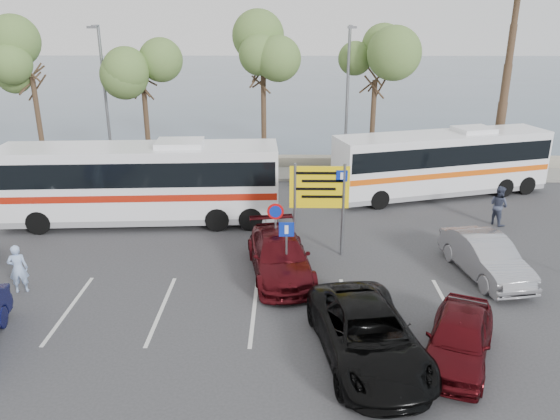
{
  "coord_description": "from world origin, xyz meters",
  "views": [
    {
      "loc": [
        -0.18,
        -15.92,
        8.74
      ],
      "look_at": [
        -0.45,
        3.0,
        1.88
      ],
      "focal_mm": 35.0,
      "sensor_mm": 36.0,
      "label": 1
    }
  ],
  "objects_px": {
    "suv_black": "(368,335)",
    "pedestrian_far": "(499,205)",
    "car_silver_b": "(486,257)",
    "car_maroon": "(280,256)",
    "street_lamp_left": "(105,95)",
    "street_lamp_right": "(347,95)",
    "coach_bus_right": "(441,165)",
    "coach_bus_left": "(141,186)",
    "car_red": "(459,338)",
    "pedestrian_near": "(18,269)",
    "direction_sign": "(319,194)"
  },
  "relations": [
    {
      "from": "street_lamp_left",
      "to": "pedestrian_near",
      "type": "xyz_separation_m",
      "value": [
        1.0,
        -13.42,
        -3.76
      ]
    },
    {
      "from": "coach_bus_right",
      "to": "street_lamp_left",
      "type": "bearing_deg",
      "value": 170.21
    },
    {
      "from": "coach_bus_right",
      "to": "coach_bus_left",
      "type": "bearing_deg",
      "value": -164.05
    },
    {
      "from": "car_maroon",
      "to": "street_lamp_left",
      "type": "bearing_deg",
      "value": 119.33
    },
    {
      "from": "pedestrian_near",
      "to": "car_silver_b",
      "type": "bearing_deg",
      "value": 168.21
    },
    {
      "from": "direction_sign",
      "to": "suv_black",
      "type": "bearing_deg",
      "value": -81.82
    },
    {
      "from": "car_silver_b",
      "to": "car_maroon",
      "type": "bearing_deg",
      "value": 169.32
    },
    {
      "from": "pedestrian_far",
      "to": "suv_black",
      "type": "bearing_deg",
      "value": 115.52
    },
    {
      "from": "street_lamp_right",
      "to": "car_maroon",
      "type": "distance_m",
      "value": 13.09
    },
    {
      "from": "car_silver_b",
      "to": "pedestrian_near",
      "type": "relative_size",
      "value": 2.59
    },
    {
      "from": "pedestrian_far",
      "to": "street_lamp_right",
      "type": "bearing_deg",
      "value": 11.14
    },
    {
      "from": "coach_bus_left",
      "to": "pedestrian_near",
      "type": "distance_m",
      "value": 6.93
    },
    {
      "from": "car_silver_b",
      "to": "pedestrian_far",
      "type": "bearing_deg",
      "value": 55.29
    },
    {
      "from": "street_lamp_right",
      "to": "car_red",
      "type": "height_order",
      "value": "street_lamp_right"
    },
    {
      "from": "direction_sign",
      "to": "coach_bus_right",
      "type": "relative_size",
      "value": 0.32
    },
    {
      "from": "suv_black",
      "to": "pedestrian_near",
      "type": "relative_size",
      "value": 3.14
    },
    {
      "from": "car_silver_b",
      "to": "pedestrian_far",
      "type": "xyz_separation_m",
      "value": [
        2.23,
        5.0,
        0.15
      ]
    },
    {
      "from": "car_silver_b",
      "to": "pedestrian_far",
      "type": "height_order",
      "value": "pedestrian_far"
    },
    {
      "from": "street_lamp_left",
      "to": "coach_bus_left",
      "type": "relative_size",
      "value": 0.67
    },
    {
      "from": "street_lamp_left",
      "to": "coach_bus_left",
      "type": "distance_m",
      "value": 8.36
    },
    {
      "from": "pedestrian_far",
      "to": "pedestrian_near",
      "type": "bearing_deg",
      "value": 80.22
    },
    {
      "from": "coach_bus_left",
      "to": "pedestrian_far",
      "type": "height_order",
      "value": "coach_bus_left"
    },
    {
      "from": "coach_bus_right",
      "to": "pedestrian_near",
      "type": "distance_m",
      "value": 19.52
    },
    {
      "from": "coach_bus_right",
      "to": "pedestrian_far",
      "type": "height_order",
      "value": "coach_bus_right"
    },
    {
      "from": "direction_sign",
      "to": "car_silver_b",
      "type": "height_order",
      "value": "direction_sign"
    },
    {
      "from": "street_lamp_left",
      "to": "car_maroon",
      "type": "relative_size",
      "value": 1.65
    },
    {
      "from": "street_lamp_left",
      "to": "car_red",
      "type": "relative_size",
      "value": 2.02
    },
    {
      "from": "street_lamp_left",
      "to": "coach_bus_right",
      "type": "xyz_separation_m",
      "value": [
        17.5,
        -3.02,
        -3.03
      ]
    },
    {
      "from": "direction_sign",
      "to": "coach_bus_left",
      "type": "distance_m",
      "value": 8.23
    },
    {
      "from": "street_lamp_left",
      "to": "pedestrian_far",
      "type": "relative_size",
      "value": 4.61
    },
    {
      "from": "direction_sign",
      "to": "car_red",
      "type": "height_order",
      "value": "direction_sign"
    },
    {
      "from": "car_maroon",
      "to": "car_silver_b",
      "type": "relative_size",
      "value": 1.12
    },
    {
      "from": "coach_bus_right",
      "to": "car_red",
      "type": "relative_size",
      "value": 2.8
    },
    {
      "from": "suv_black",
      "to": "pedestrian_far",
      "type": "distance_m",
      "value": 12.22
    },
    {
      "from": "coach_bus_left",
      "to": "car_maroon",
      "type": "xyz_separation_m",
      "value": [
        6.07,
        -5.0,
        -0.99
      ]
    },
    {
      "from": "street_lamp_left",
      "to": "car_silver_b",
      "type": "distance_m",
      "value": 20.99
    },
    {
      "from": "car_silver_b",
      "to": "pedestrian_far",
      "type": "distance_m",
      "value": 5.48
    },
    {
      "from": "direction_sign",
      "to": "suv_black",
      "type": "height_order",
      "value": "direction_sign"
    },
    {
      "from": "street_lamp_right",
      "to": "pedestrian_far",
      "type": "height_order",
      "value": "street_lamp_right"
    },
    {
      "from": "coach_bus_right",
      "to": "car_silver_b",
      "type": "relative_size",
      "value": 2.56
    },
    {
      "from": "street_lamp_left",
      "to": "direction_sign",
      "type": "bearing_deg",
      "value": -43.17
    },
    {
      "from": "street_lamp_left",
      "to": "car_red",
      "type": "xyz_separation_m",
      "value": [
        14.37,
        -17.02,
        -3.92
      ]
    },
    {
      "from": "street_lamp_left",
      "to": "pedestrian_far",
      "type": "distance_m",
      "value": 20.59
    },
    {
      "from": "coach_bus_left",
      "to": "pedestrian_near",
      "type": "xyz_separation_m",
      "value": [
        -2.5,
        -6.4,
        -0.86
      ]
    },
    {
      "from": "street_lamp_right",
      "to": "direction_sign",
      "type": "xyz_separation_m",
      "value": [
        -2.0,
        -10.32,
        -2.17
      ]
    },
    {
      "from": "suv_black",
      "to": "car_silver_b",
      "type": "height_order",
      "value": "suv_black"
    },
    {
      "from": "street_lamp_right",
      "to": "suv_black",
      "type": "xyz_separation_m",
      "value": [
        -1.03,
        -17.02,
        -3.87
      ]
    },
    {
      "from": "coach_bus_left",
      "to": "car_red",
      "type": "height_order",
      "value": "coach_bus_left"
    },
    {
      "from": "suv_black",
      "to": "car_silver_b",
      "type": "bearing_deg",
      "value": 36.97
    },
    {
      "from": "street_lamp_right",
      "to": "street_lamp_left",
      "type": "bearing_deg",
      "value": 180.0
    }
  ]
}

